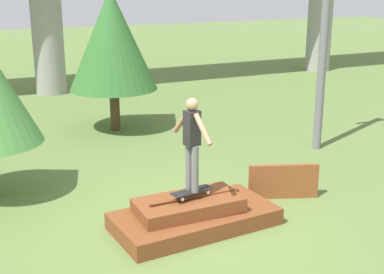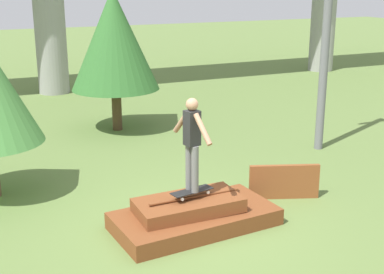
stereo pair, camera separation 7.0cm
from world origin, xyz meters
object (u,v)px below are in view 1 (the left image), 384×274
at_px(skater, 192,139).
at_px(utility_pole, 325,18).
at_px(tree_behind_left, 112,40).
at_px(skateboard, 192,191).

xyz_separation_m(skater, utility_pole, (4.66, 2.65, 1.60)).
distance_m(utility_pole, tree_behind_left, 5.53).
distance_m(skater, utility_pole, 5.60).
bearing_deg(utility_pole, skater, -150.42).
height_order(skater, utility_pole, utility_pole).
xyz_separation_m(skateboard, skater, (-0.00, 0.00, 0.91)).
distance_m(skater, tree_behind_left, 6.51).
bearing_deg(skateboard, skater, 143.13).
relative_size(skateboard, utility_pole, 0.13).
height_order(utility_pole, tree_behind_left, utility_pole).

